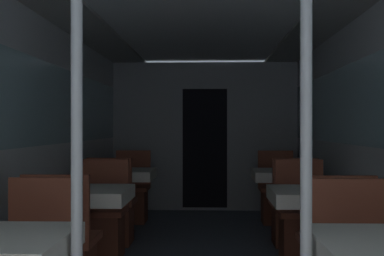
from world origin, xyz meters
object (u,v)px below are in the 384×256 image
(dining_table_left_1, at_px, (85,199))
(dining_table_left_2, at_px, (123,177))
(chair_left_near_2, at_px, (113,217))
(chair_left_far_2, at_px, (131,200))
(support_pole_right_0, at_px, (306,159))
(chair_right_far_2, at_px, (277,200))
(support_pole_left_0, at_px, (77,158))
(chair_left_far_1, at_px, (101,227))
(chair_right_near_2, at_px, (293,218))
(dining_table_right_1, at_px, (316,200))
(dining_table_right_2, at_px, (284,177))
(chair_right_far_1, at_px, (302,228))

(dining_table_left_1, bearing_deg, dining_table_left_2, 90.00)
(chair_left_near_2, height_order, chair_left_far_2, same)
(chair_left_far_2, bearing_deg, chair_left_near_2, 90.00)
(chair_left_far_2, height_order, support_pole_right_0, support_pole_right_0)
(chair_left_far_2, xyz_separation_m, chair_right_far_2, (1.84, 0.00, 0.00))
(support_pole_left_0, distance_m, chair_left_near_2, 3.16)
(chair_left_far_1, relative_size, chair_right_near_2, 1.00)
(dining_table_left_2, bearing_deg, dining_table_right_1, -44.99)
(chair_left_far_1, distance_m, support_pole_right_0, 2.97)
(chair_right_far_2, bearing_deg, chair_left_far_1, 44.99)
(support_pole_left_0, distance_m, dining_table_right_2, 3.97)
(chair_left_near_2, distance_m, chair_right_far_2, 2.24)
(dining_table_right_2, bearing_deg, support_pole_left_0, -111.36)
(dining_table_left_2, xyz_separation_m, chair_left_near_2, (0.00, -0.64, -0.35))
(dining_table_right_1, xyz_separation_m, dining_table_right_2, (0.00, 1.84, 0.00))
(chair_left_near_2, xyz_separation_m, dining_table_right_2, (1.84, 0.64, 0.35))
(chair_left_near_2, relative_size, chair_right_far_1, 1.00)
(chair_left_near_2, xyz_separation_m, dining_table_right_1, (1.84, -1.20, 0.35))
(support_pole_right_0, relative_size, chair_right_far_1, 2.38)
(chair_left_far_2, height_order, dining_table_right_1, chair_left_far_2)
(chair_right_far_1, distance_m, dining_table_right_2, 1.25)
(chair_left_far_1, distance_m, dining_table_right_2, 2.22)
(dining_table_left_1, height_order, chair_right_far_2, chair_right_far_2)
(dining_table_left_1, height_order, support_pole_right_0, support_pole_right_0)
(dining_table_left_1, bearing_deg, chair_left_far_1, 90.00)
(dining_table_left_1, distance_m, support_pole_right_0, 2.37)
(chair_right_far_1, xyz_separation_m, chair_right_near_2, (0.00, 0.56, 0.00))
(dining_table_left_1, xyz_separation_m, chair_right_near_2, (1.84, 1.20, -0.35))
(dining_table_left_1, relative_size, support_pole_right_0, 0.33)
(chair_left_near_2, height_order, chair_right_near_2, same)
(support_pole_right_0, relative_size, dining_table_right_2, 2.99)
(chair_right_far_2, bearing_deg, chair_right_far_1, 90.00)
(dining_table_left_2, height_order, chair_left_near_2, chair_left_near_2)
(chair_left_far_1, relative_size, dining_table_right_1, 1.26)
(chair_left_near_2, relative_size, dining_table_right_1, 1.26)
(chair_left_near_2, relative_size, dining_table_right_2, 1.26)
(chair_right_far_1, bearing_deg, chair_right_far_2, -90.00)
(dining_table_left_2, xyz_separation_m, dining_table_right_2, (1.84, 0.00, 0.00))
(chair_left_far_1, xyz_separation_m, chair_left_far_2, (0.00, 1.84, 0.00))
(dining_table_right_1, height_order, dining_table_right_2, same)
(support_pole_left_0, distance_m, chair_right_far_2, 4.61)
(chair_left_near_2, xyz_separation_m, support_pole_right_0, (1.44, -3.04, 0.78))
(support_pole_left_0, xyz_separation_m, chair_left_near_2, (-0.40, 3.04, -0.78))
(dining_table_left_1, xyz_separation_m, chair_left_far_2, (0.00, 2.47, -0.35))
(chair_right_near_2, bearing_deg, chair_right_far_1, -90.00)
(chair_left_far_2, bearing_deg, dining_table_left_2, 90.00)
(chair_right_near_2, height_order, chair_right_far_2, same)
(chair_right_far_1, relative_size, dining_table_right_2, 1.26)
(dining_table_right_2, relative_size, chair_right_far_2, 0.79)
(dining_table_right_1, relative_size, chair_right_near_2, 0.79)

